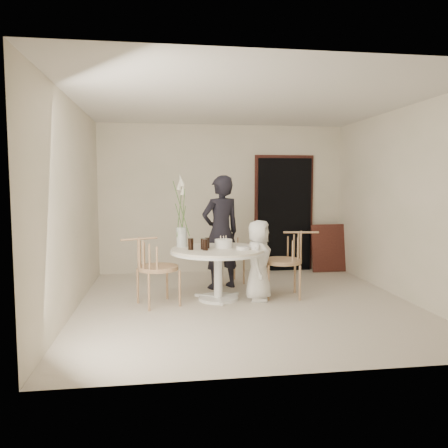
{
  "coord_description": "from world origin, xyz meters",
  "views": [
    {
      "loc": [
        -1.12,
        -5.73,
        1.63
      ],
      "look_at": [
        -0.26,
        0.3,
        1.07
      ],
      "focal_mm": 35.0,
      "sensor_mm": 36.0,
      "label": 1
    }
  ],
  "objects": [
    {
      "name": "table",
      "position": [
        -0.35,
        0.25,
        0.62
      ],
      "size": [
        1.33,
        1.33,
        0.73
      ],
      "color": "white",
      "rests_on": "ground"
    },
    {
      "name": "cola_tumbler_d",
      "position": [
        -0.5,
        0.3,
        0.8
      ],
      "size": [
        0.08,
        0.08,
        0.15
      ],
      "primitive_type": "cylinder",
      "rotation": [
        0.0,
        0.0,
        -0.16
      ],
      "color": "black",
      "rests_on": "table"
    },
    {
      "name": "cola_tumbler_b",
      "position": [
        -0.57,
        0.18,
        0.81
      ],
      "size": [
        0.09,
        0.09,
        0.15
      ],
      "primitive_type": "cylinder",
      "rotation": [
        0.0,
        0.0,
        0.3
      ],
      "color": "black",
      "rests_on": "table"
    },
    {
      "name": "boy",
      "position": [
        0.21,
        0.15,
        0.56
      ],
      "size": [
        0.53,
        0.64,
        1.13
      ],
      "primitive_type": "imported",
      "rotation": [
        0.0,
        0.0,
        1.2
      ],
      "color": "white",
      "rests_on": "ground"
    },
    {
      "name": "plate_stack",
      "position": [
        -0.03,
        0.08,
        0.75
      ],
      "size": [
        0.22,
        0.22,
        0.04
      ],
      "primitive_type": "cylinder",
      "rotation": [
        0.0,
        0.0,
        -0.25
      ],
      "color": "white",
      "rests_on": "table"
    },
    {
      "name": "birthday_cake",
      "position": [
        -0.27,
        0.31,
        0.79
      ],
      "size": [
        0.25,
        0.25,
        0.17
      ],
      "rotation": [
        0.0,
        0.0,
        -0.14
      ],
      "color": "white",
      "rests_on": "table"
    },
    {
      "name": "ground",
      "position": [
        0.0,
        0.0,
        0.0
      ],
      "size": [
        4.5,
        4.5,
        0.0
      ],
      "primitive_type": "plane",
      "color": "beige",
      "rests_on": "ground"
    },
    {
      "name": "cola_tumbler_c",
      "position": [
        -0.74,
        0.17,
        0.81
      ],
      "size": [
        0.09,
        0.09,
        0.16
      ],
      "primitive_type": "cylinder",
      "rotation": [
        0.0,
        0.0,
        -0.28
      ],
      "color": "black",
      "rests_on": "table"
    },
    {
      "name": "picture_frame",
      "position": [
        1.95,
        1.95,
        0.44
      ],
      "size": [
        0.66,
        0.21,
        0.88
      ],
      "primitive_type": "cube",
      "rotation": [
        -0.17,
        0.0,
        0.01
      ],
      "color": "#592B1E",
      "rests_on": "ground"
    },
    {
      "name": "room_shell",
      "position": [
        0.0,
        0.0,
        1.62
      ],
      "size": [
        4.5,
        4.5,
        4.5
      ],
      "color": "silver",
      "rests_on": "ground"
    },
    {
      "name": "chair_far",
      "position": [
        -0.07,
        1.39,
        0.53
      ],
      "size": [
        0.53,
        0.56,
        0.82
      ],
      "rotation": [
        0.0,
        0.0,
        0.25
      ],
      "color": "tan",
      "rests_on": "ground"
    },
    {
      "name": "chair_left",
      "position": [
        -1.3,
        0.05,
        0.61
      ],
      "size": [
        0.67,
        0.65,
        0.94
      ],
      "rotation": [
        0.0,
        0.0,
        1.96
      ],
      "color": "tan",
      "rests_on": "ground"
    },
    {
      "name": "doorway",
      "position": [
        1.15,
        2.19,
        1.05
      ],
      "size": [
        1.0,
        0.1,
        2.1
      ],
      "primitive_type": "cube",
      "color": "black",
      "rests_on": "ground"
    },
    {
      "name": "cola_tumbler_a",
      "position": [
        -0.54,
        0.1,
        0.81
      ],
      "size": [
        0.07,
        0.07,
        0.15
      ],
      "primitive_type": "cylinder",
      "rotation": [
        0.0,
        0.0,
        -0.02
      ],
      "color": "black",
      "rests_on": "table"
    },
    {
      "name": "door_trim",
      "position": [
        1.15,
        2.23,
        1.11
      ],
      "size": [
        1.12,
        0.03,
        2.22
      ],
      "primitive_type": "cube",
      "color": "#592B1E",
      "rests_on": "ground"
    },
    {
      "name": "flower_vase",
      "position": [
        -0.85,
        0.48,
        1.1
      ],
      "size": [
        0.15,
        0.15,
        1.04
      ],
      "rotation": [
        0.0,
        0.0,
        0.14
      ],
      "color": "silver",
      "rests_on": "table"
    },
    {
      "name": "girl",
      "position": [
        -0.22,
        0.94,
        0.88
      ],
      "size": [
        0.75,
        0.63,
        1.76
      ],
      "primitive_type": "imported",
      "rotation": [
        0.0,
        0.0,
        3.52
      ],
      "color": "black",
      "rests_on": "ground"
    },
    {
      "name": "chair_right",
      "position": [
        0.72,
        0.28,
        0.62
      ],
      "size": [
        0.62,
        0.58,
        0.96
      ],
      "rotation": [
        0.0,
        0.0,
        -1.72
      ],
      "color": "tan",
      "rests_on": "ground"
    }
  ]
}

